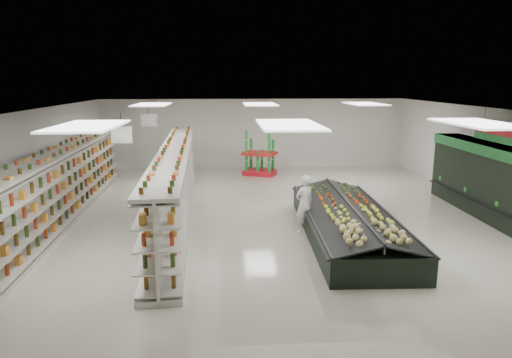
{
  "coord_description": "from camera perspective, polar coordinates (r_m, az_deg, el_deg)",
  "views": [
    {
      "loc": [
        -1.26,
        -13.18,
        4.05
      ],
      "look_at": [
        -0.4,
        0.12,
        1.15
      ],
      "focal_mm": 32.0,
      "sensor_mm": 36.0,
      "label": 1
    }
  ],
  "objects": [
    {
      "name": "floor",
      "position": [
        13.85,
        1.71,
        -4.73
      ],
      "size": [
        16.0,
        16.0,
        0.0
      ],
      "primitive_type": "plane",
      "color": "beige",
      "rests_on": "ground"
    },
    {
      "name": "ceiling",
      "position": [
        13.27,
        1.79,
        8.61
      ],
      "size": [
        14.0,
        16.0,
        0.02
      ],
      "primitive_type": "cube",
      "color": "white",
      "rests_on": "wall_back"
    },
    {
      "name": "wall_back",
      "position": [
        21.36,
        -0.28,
        5.69
      ],
      "size": [
        14.0,
        0.02,
        3.2
      ],
      "primitive_type": "cube",
      "color": "silver",
      "rests_on": "floor"
    },
    {
      "name": "wall_front",
      "position": [
        5.87,
        9.3,
        -12.55
      ],
      "size": [
        14.0,
        0.02,
        3.2
      ],
      "primitive_type": "cube",
      "color": "silver",
      "rests_on": "floor"
    },
    {
      "name": "wall_left",
      "position": [
        14.58,
        -26.8,
        1.28
      ],
      "size": [
        0.02,
        16.0,
        3.2
      ],
      "primitive_type": "cube",
      "color": "silver",
      "rests_on": "floor"
    },
    {
      "name": "wall_right",
      "position": [
        15.75,
        28.03,
        1.89
      ],
      "size": [
        0.02,
        16.0,
        3.2
      ],
      "primitive_type": "cube",
      "color": "silver",
      "rests_on": "floor"
    },
    {
      "name": "produce_wall_case",
      "position": [
        14.32,
        29.38,
        -0.63
      ],
      "size": [
        0.93,
        8.0,
        2.2
      ],
      "color": "black",
      "rests_on": "floor"
    },
    {
      "name": "aisle_sign_near",
      "position": [
        11.54,
        -16.45,
        5.33
      ],
      "size": [
        0.52,
        0.06,
        0.75
      ],
      "color": "white",
      "rests_on": "ceiling"
    },
    {
      "name": "aisle_sign_far",
      "position": [
        15.45,
        -13.24,
        7.14
      ],
      "size": [
        0.52,
        0.06,
        0.75
      ],
      "color": "white",
      "rests_on": "ceiling"
    },
    {
      "name": "hortifruti_banner",
      "position": [
        13.96,
        29.0,
        5.0
      ],
      "size": [
        0.12,
        3.2,
        0.95
      ],
      "color": "#1C692D",
      "rests_on": "ceiling"
    },
    {
      "name": "gondola_left",
      "position": [
        14.48,
        -23.15,
        -1.11
      ],
      "size": [
        1.27,
        11.89,
        2.06
      ],
      "rotation": [
        0.0,
        0.0,
        0.03
      ],
      "color": "silver",
      "rests_on": "floor"
    },
    {
      "name": "gondola_center",
      "position": [
        14.0,
        -9.99,
        -0.75
      ],
      "size": [
        1.45,
        11.8,
        2.04
      ],
      "rotation": [
        0.0,
        0.0,
        0.05
      ],
      "color": "silver",
      "rests_on": "floor"
    },
    {
      "name": "produce_island",
      "position": [
        12.26,
        11.41,
        -5.18
      ],
      "size": [
        2.45,
        6.3,
        0.93
      ],
      "rotation": [
        0.0,
        0.0,
        -0.03
      ],
      "color": "black",
      "rests_on": "floor"
    },
    {
      "name": "soda_endcap",
      "position": [
        19.74,
        0.48,
        3.0
      ],
      "size": [
        1.64,
        1.37,
        1.78
      ],
      "rotation": [
        0.0,
        0.0,
        -0.35
      ],
      "color": "#B5141F",
      "rests_on": "floor"
    },
    {
      "name": "shopper_main",
      "position": [
        12.34,
        6.07,
        -3.11
      ],
      "size": [
        0.69,
        0.61,
        1.58
      ],
      "primitive_type": "imported",
      "rotation": [
        0.0,
        0.0,
        3.65
      ],
      "color": "silver",
      "rests_on": "floor"
    },
    {
      "name": "shopper_background",
      "position": [
        17.81,
        -11.54,
        1.49
      ],
      "size": [
        0.49,
        0.78,
        1.58
      ],
      "primitive_type": "imported",
      "rotation": [
        0.0,
        0.0,
        1.59
      ],
      "color": "tan",
      "rests_on": "floor"
    }
  ]
}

